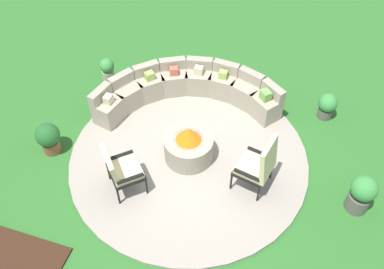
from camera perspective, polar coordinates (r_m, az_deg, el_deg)
ground_plane at (r=7.92m, az=-0.44°, el=-3.21°), size 24.00×24.00×0.00m
patio_circle at (r=7.90m, az=-0.44°, el=-3.07°), size 4.41×4.41×0.06m
mulch_bed_left at (r=7.34m, az=-23.56°, el=-15.84°), size 1.62×1.10×0.04m
fire_pit at (r=7.65m, az=-0.46°, el=-1.53°), size 0.89×0.89×0.75m
curved_stone_bench at (r=8.69m, az=-0.70°, el=6.01°), size 3.55×1.97×0.73m
lounge_chair_front_left at (r=7.12m, az=-9.62°, el=-4.55°), size 0.79×0.82×1.01m
lounge_chair_front_right at (r=7.11m, az=9.02°, el=-3.99°), size 0.68×0.70×1.13m
potted_plant_0 at (r=9.39m, az=-11.29°, el=8.49°), size 0.31×0.31×0.62m
potted_plant_1 at (r=8.21m, az=-18.76°, el=-0.39°), size 0.45×0.45×0.65m
potted_plant_2 at (r=7.49m, az=21.94°, el=-7.33°), size 0.44×0.44×0.76m
potted_plant_3 at (r=8.86m, az=17.75°, el=3.76°), size 0.38×0.38×0.57m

